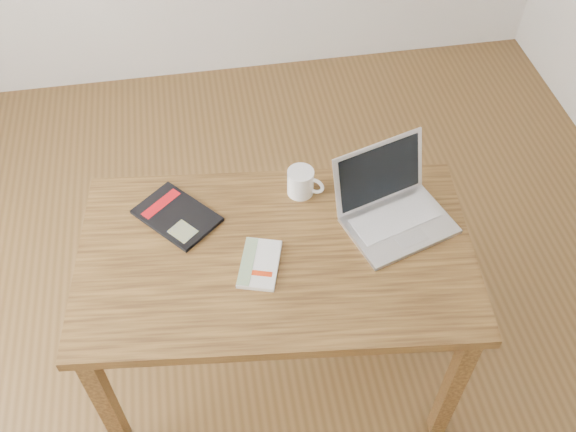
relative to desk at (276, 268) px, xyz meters
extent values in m
plane|color=brown|center=(-0.11, 0.03, -0.66)|extent=(4.00, 4.00, 0.00)
cube|color=brown|center=(0.00, 0.00, 0.07)|extent=(1.37, 0.88, 0.04)
cube|color=brown|center=(-0.62, -0.25, -0.31)|extent=(0.06, 0.06, 0.71)
cube|color=brown|center=(0.55, -0.38, -0.31)|extent=(0.06, 0.06, 0.71)
cube|color=brown|center=(-0.55, 0.38, -0.31)|extent=(0.06, 0.06, 0.71)
cube|color=brown|center=(0.62, 0.25, -0.31)|extent=(0.06, 0.06, 0.71)
cube|color=silver|center=(-0.06, -0.05, 0.10)|extent=(0.17, 0.22, 0.01)
cube|color=white|center=(-0.06, -0.05, 0.10)|extent=(0.17, 0.22, 0.02)
cube|color=gray|center=(-0.10, -0.03, 0.11)|extent=(0.09, 0.19, 0.00)
cube|color=red|center=(-0.06, -0.09, 0.11)|extent=(0.07, 0.04, 0.00)
cube|color=black|center=(-0.31, 0.20, 0.10)|extent=(0.31, 0.32, 0.01)
cube|color=#B40C12|center=(-0.36, 0.26, 0.10)|extent=(0.14, 0.13, 0.00)
cube|color=gray|center=(-0.29, 0.13, 0.10)|extent=(0.11, 0.11, 0.00)
cube|color=silver|center=(0.43, 0.03, 0.10)|extent=(0.40, 0.33, 0.02)
cube|color=silver|center=(0.42, 0.06, 0.11)|extent=(0.32, 0.21, 0.00)
cube|color=#BCBCC1|center=(0.45, -0.03, 0.11)|extent=(0.11, 0.08, 0.00)
cube|color=silver|center=(0.38, 0.18, 0.21)|extent=(0.35, 0.17, 0.22)
cube|color=black|center=(0.38, 0.17, 0.22)|extent=(0.31, 0.15, 0.19)
cylinder|color=white|center=(0.13, 0.25, 0.14)|extent=(0.09, 0.09, 0.10)
cylinder|color=black|center=(0.13, 0.25, 0.19)|extent=(0.08, 0.08, 0.01)
torus|color=white|center=(0.17, 0.22, 0.14)|extent=(0.07, 0.05, 0.07)
camera|label=1|loc=(-0.18, -1.26, 1.75)|focal=40.00mm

